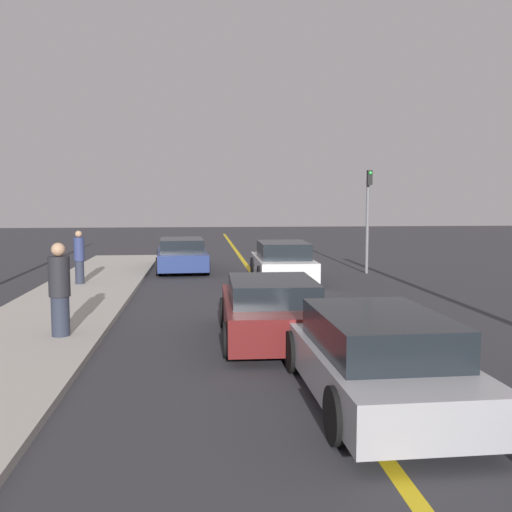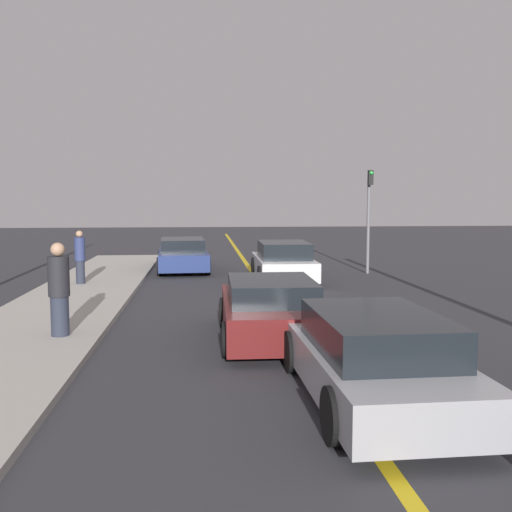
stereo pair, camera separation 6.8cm
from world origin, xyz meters
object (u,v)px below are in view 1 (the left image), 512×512
(car_far_distant, at_px, (271,310))
(pedestrian_far_standing, at_px, (79,257))
(car_parked_left_lot, at_px, (282,262))
(car_oncoming_far, at_px, (182,255))
(car_ahead_center, at_px, (375,357))
(traffic_light, at_px, (368,210))
(pedestrian_mid_group, at_px, (60,290))

(car_far_distant, relative_size, pedestrian_far_standing, 2.40)
(car_far_distant, bearing_deg, car_parked_left_lot, 81.10)
(car_parked_left_lot, distance_m, pedestrian_far_standing, 6.76)
(car_parked_left_lot, height_order, car_oncoming_far, car_parked_left_lot)
(car_ahead_center, height_order, pedestrian_far_standing, pedestrian_far_standing)
(car_ahead_center, bearing_deg, pedestrian_far_standing, 118.52)
(car_ahead_center, xyz_separation_m, car_far_distant, (-1.00, 3.61, -0.01))
(car_oncoming_far, bearing_deg, traffic_light, -15.32)
(car_oncoming_far, bearing_deg, car_far_distant, -82.74)
(car_ahead_center, xyz_separation_m, pedestrian_mid_group, (-5.16, 3.84, 0.42))
(car_parked_left_lot, height_order, pedestrian_mid_group, pedestrian_mid_group)
(car_far_distant, bearing_deg, traffic_light, 64.54)
(car_ahead_center, relative_size, pedestrian_far_standing, 2.65)
(car_ahead_center, xyz_separation_m, car_parked_left_lot, (0.45, 11.93, 0.03))
(traffic_light, bearing_deg, car_parked_left_lot, -155.00)
(pedestrian_far_standing, relative_size, traffic_light, 0.43)
(car_ahead_center, distance_m, car_parked_left_lot, 11.94)
(pedestrian_mid_group, xyz_separation_m, pedestrian_far_standing, (-1.08, 7.14, -0.06))
(car_far_distant, distance_m, pedestrian_mid_group, 4.19)
(pedestrian_mid_group, xyz_separation_m, traffic_light, (9.10, 9.72, 1.36))
(car_ahead_center, relative_size, car_parked_left_lot, 1.04)
(car_far_distant, height_order, pedestrian_far_standing, pedestrian_far_standing)
(traffic_light, bearing_deg, pedestrian_mid_group, -133.10)
(car_ahead_center, distance_m, pedestrian_far_standing, 12.64)
(pedestrian_mid_group, bearing_deg, pedestrian_far_standing, 98.63)
(car_parked_left_lot, xyz_separation_m, car_oncoming_far, (-3.57, 3.14, -0.03))
(car_far_distant, relative_size, pedestrian_mid_group, 2.21)
(pedestrian_far_standing, bearing_deg, pedestrian_mid_group, -81.37)
(car_oncoming_far, height_order, traffic_light, traffic_light)
(car_far_distant, distance_m, pedestrian_far_standing, 9.06)
(car_far_distant, xyz_separation_m, car_parked_left_lot, (1.44, 8.33, 0.04))
(car_oncoming_far, bearing_deg, pedestrian_far_standing, -130.55)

